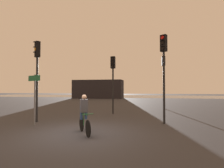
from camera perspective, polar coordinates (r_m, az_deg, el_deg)
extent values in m
plane|color=#333338|center=(7.73, -11.05, -15.49)|extent=(120.00, 120.00, 0.00)
cube|color=slate|center=(43.99, 7.18, -4.00)|extent=(80.00, 16.00, 0.01)
cube|color=black|center=(35.10, -4.45, -1.68)|extent=(9.71, 4.00, 3.61)
cylinder|color=black|center=(17.11, 16.53, -0.98)|extent=(0.12, 0.12, 4.05)
cube|color=black|center=(17.31, 16.46, 7.23)|extent=(0.32, 0.24, 0.90)
cylinder|color=red|center=(17.23, 16.50, 8.25)|extent=(0.19, 0.03, 0.19)
cube|color=black|center=(17.23, 16.51, 8.62)|extent=(0.19, 0.12, 0.02)
cylinder|color=black|center=(17.18, 16.51, 7.30)|extent=(0.19, 0.03, 0.19)
cube|color=black|center=(17.18, 16.51, 7.67)|extent=(0.19, 0.12, 0.02)
cylinder|color=black|center=(17.14, 16.52, 6.34)|extent=(0.19, 0.03, 0.19)
cube|color=black|center=(17.14, 16.52, 6.71)|extent=(0.19, 0.12, 0.02)
cylinder|color=black|center=(9.76, 16.61, -1.08)|extent=(0.12, 0.12, 3.87)
cube|color=black|center=(10.06, 16.50, 12.64)|extent=(0.40, 0.38, 0.90)
cylinder|color=red|center=(10.03, 16.10, 14.41)|extent=(0.17, 0.13, 0.19)
cube|color=black|center=(10.04, 16.04, 15.04)|extent=(0.22, 0.21, 0.02)
cylinder|color=black|center=(9.95, 16.11, 12.81)|extent=(0.17, 0.13, 0.19)
cube|color=black|center=(9.96, 16.05, 13.44)|extent=(0.22, 0.21, 0.02)
cylinder|color=black|center=(9.88, 16.13, 11.18)|extent=(0.17, 0.13, 0.19)
cube|color=black|center=(9.89, 16.06, 11.82)|extent=(0.22, 0.21, 0.02)
cylinder|color=black|center=(10.75, -23.31, -1.62)|extent=(0.12, 0.12, 3.66)
cube|color=black|center=(10.98, -23.17, 10.37)|extent=(0.40, 0.39, 0.90)
cylinder|color=black|center=(11.01, -23.84, 11.89)|extent=(0.17, 0.14, 0.19)
cube|color=black|center=(11.03, -23.94, 12.46)|extent=(0.22, 0.21, 0.02)
cylinder|color=orange|center=(10.95, -23.86, 10.42)|extent=(0.17, 0.14, 0.19)
cube|color=black|center=(10.97, -23.96, 10.99)|extent=(0.22, 0.21, 0.02)
cylinder|color=black|center=(10.89, -23.88, 8.92)|extent=(0.17, 0.14, 0.19)
cube|color=black|center=(10.91, -23.97, 9.50)|extent=(0.22, 0.21, 0.02)
cylinder|color=black|center=(13.15, 0.31, -2.27)|extent=(0.12, 0.12, 3.41)
cube|color=black|center=(13.30, 0.31, 7.06)|extent=(0.36, 0.30, 0.90)
cylinder|color=black|center=(13.23, 0.09, 8.38)|extent=(0.19, 0.07, 0.19)
cube|color=black|center=(13.23, 0.06, 8.86)|extent=(0.21, 0.16, 0.02)
cylinder|color=black|center=(13.18, 0.09, 7.14)|extent=(0.19, 0.07, 0.19)
cube|color=black|center=(13.18, 0.06, 7.62)|extent=(0.21, 0.16, 0.02)
cylinder|color=black|center=(13.14, 0.09, 5.89)|extent=(0.19, 0.07, 0.19)
cube|color=black|center=(13.14, 0.06, 6.37)|extent=(0.21, 0.16, 0.02)
cylinder|color=slate|center=(9.83, -23.89, -4.73)|extent=(0.08, 0.08, 2.60)
cube|color=#116038|center=(9.80, -24.10, 1.76)|extent=(1.00, 0.52, 0.28)
cylinder|color=black|center=(6.98, -7.85, -14.25)|extent=(0.41, 0.57, 0.66)
cylinder|color=black|center=(7.97, -9.94, -12.64)|extent=(0.41, 0.57, 0.66)
cylinder|color=#1E592D|center=(7.39, -8.95, -9.59)|extent=(0.51, 0.72, 0.04)
cylinder|color=#1E592D|center=(7.57, -9.25, -11.13)|extent=(0.04, 0.04, 0.55)
cylinder|color=#1E592D|center=(6.93, -7.94, -9.72)|extent=(0.40, 0.28, 0.03)
cylinder|color=navy|center=(7.50, -9.99, -9.08)|extent=(0.11, 0.11, 0.60)
cylinder|color=navy|center=(7.55, -8.49, -9.04)|extent=(0.11, 0.11, 0.60)
cube|color=#3F3F47|center=(7.45, -9.13, -7.05)|extent=(0.36, 0.33, 0.54)
sphere|color=tan|center=(7.39, -9.06, -4.22)|extent=(0.20, 0.20, 0.20)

